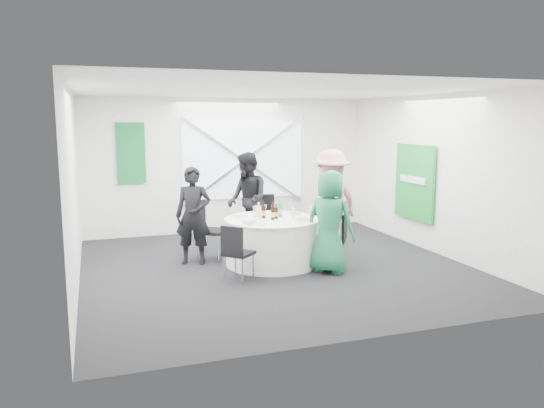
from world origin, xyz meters
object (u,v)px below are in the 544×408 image
object	(u,v)px
chair_back	(264,217)
green_water_bottle	(280,210)
banquet_table	(272,241)
person_woman_pink	(331,202)
person_woman_green	(330,222)
chair_front_right	(337,236)
person_man_back_left	(193,216)
clear_water_bottle	(259,213)
chair_front_left	(236,249)
chair_back_left	(206,225)
chair_back_right	(318,224)
person_man_back	(247,200)

from	to	relation	value
chair_back	green_water_bottle	xyz separation A→B (m)	(-0.06, -1.06, 0.30)
banquet_table	chair_back	bearing A→B (deg)	78.51
green_water_bottle	person_woman_pink	bearing A→B (deg)	15.36
person_woman_pink	person_woman_green	world-z (taller)	person_woman_pink
banquet_table	person_woman_pink	size ratio (longest dim) A/B	0.85
chair_front_right	person_woman_pink	bearing A→B (deg)	-165.91
banquet_table	person_man_back_left	size ratio (longest dim) A/B	0.97
clear_water_bottle	chair_front_right	bearing A→B (deg)	-27.63
chair_front_left	person_man_back_left	distance (m)	1.32
chair_back_left	chair_back_right	bearing A→B (deg)	-63.51
chair_back_right	chair_front_left	size ratio (longest dim) A/B	1.07
chair_front_left	person_man_back	size ratio (longest dim) A/B	0.48
chair_back_right	clear_water_bottle	distance (m)	1.31
chair_back	chair_back_right	world-z (taller)	chair_back
chair_front_right	green_water_bottle	xyz separation A→B (m)	(-0.71, 0.69, 0.35)
chair_front_left	green_water_bottle	xyz separation A→B (m)	(1.00, 0.88, 0.38)
chair_front_right	chair_front_left	xyz separation A→B (m)	(-1.71, -0.19, -0.03)
chair_back	chair_back_right	distance (m)	1.09
green_water_bottle	chair_front_left	bearing A→B (deg)	-138.54
chair_front_right	chair_front_left	size ratio (longest dim) A/B	1.06
chair_back	green_water_bottle	bearing A→B (deg)	-81.59
chair_front_left	person_woman_pink	world-z (taller)	person_woman_pink
person_woman_green	clear_water_bottle	bearing A→B (deg)	7.80
chair_front_right	person_man_back	bearing A→B (deg)	-119.38
person_man_back	clear_water_bottle	xyz separation A→B (m)	(-0.17, -1.24, -0.02)
person_man_back	banquet_table	bearing A→B (deg)	0.00
chair_back_right	person_woman_pink	distance (m)	0.46
chair_back	chair_front_right	world-z (taller)	chair_back
person_woman_green	chair_front_right	bearing A→B (deg)	-97.42
chair_back_right	person_woman_green	world-z (taller)	person_woman_green
chair_back_right	person_man_back_left	xyz separation A→B (m)	(-2.19, 0.08, 0.27)
person_woman_pink	green_water_bottle	bearing A→B (deg)	-2.69
chair_back_right	person_man_back_left	size ratio (longest dim) A/B	0.57
chair_back_left	person_man_back	distance (m)	1.11
chair_back_left	green_water_bottle	bearing A→B (deg)	-81.04
chair_back	person_man_back	xyz separation A→B (m)	(-0.30, 0.07, 0.31)
person_man_back	chair_back	bearing A→B (deg)	73.32
chair_front_right	clear_water_bottle	size ratio (longest dim) A/B	3.19
person_man_back_left	green_water_bottle	world-z (taller)	person_man_back_left
chair_back_left	chair_front_right	world-z (taller)	chair_back_left
person_man_back_left	person_woman_green	world-z (taller)	person_man_back_left
chair_back_left	chair_front_right	bearing A→B (deg)	-89.23
green_water_bottle	person_man_back_left	bearing A→B (deg)	166.16
person_woman_pink	banquet_table	bearing A→B (deg)	0.00
chair_back_right	chair_front_right	distance (m)	0.96
green_water_bottle	clear_water_bottle	bearing A→B (deg)	-165.11
chair_front_right	person_man_back_left	xyz separation A→B (m)	(-2.10, 1.04, 0.28)
person_man_back_left	person_man_back	bearing A→B (deg)	55.11
chair_front_right	green_water_bottle	bearing A→B (deg)	-101.18
chair_back	chair_front_left	distance (m)	2.21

